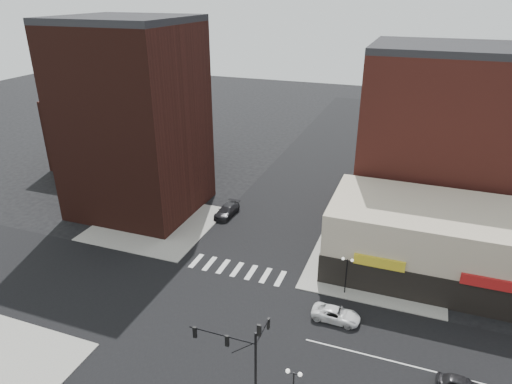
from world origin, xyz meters
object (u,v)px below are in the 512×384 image
(traffic_signal, at_px, (245,348))
(dark_sedan_north, at_px, (227,211))
(street_lamp_se_a, at_px, (294,381))
(street_lamp_ne, at_px, (347,266))
(white_suv, at_px, (336,314))

(traffic_signal, bearing_deg, dark_sedan_north, 116.20)
(traffic_signal, relative_size, street_lamp_se_a, 1.87)
(street_lamp_ne, relative_size, white_suv, 0.91)
(street_lamp_ne, height_order, white_suv, street_lamp_ne)
(traffic_signal, distance_m, white_suv, 13.11)
(street_lamp_se_a, xyz_separation_m, street_lamp_ne, (1.00, 16.00, 0.00))
(street_lamp_ne, height_order, dark_sedan_north, street_lamp_ne)
(traffic_signal, height_order, street_lamp_ne, traffic_signal)
(traffic_signal, xyz_separation_m, white_suv, (4.71, 11.44, -4.33))
(dark_sedan_north, bearing_deg, white_suv, -38.54)
(street_lamp_se_a, height_order, white_suv, street_lamp_se_a)
(traffic_signal, bearing_deg, street_lamp_ne, 73.25)
(traffic_signal, height_order, street_lamp_se_a, traffic_signal)
(white_suv, bearing_deg, dark_sedan_north, 49.51)
(traffic_signal, xyz_separation_m, street_lamp_ne, (4.76, 15.83, -1.67))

